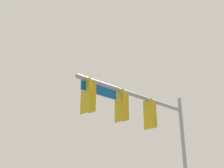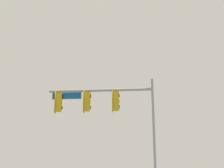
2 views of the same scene
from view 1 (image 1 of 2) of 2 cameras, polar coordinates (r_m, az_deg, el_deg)
The scene contains 1 object.
signal_pole_near at distance 12.98m, azimuth 5.13°, elevation -6.67°, with size 6.02×1.72×7.17m.
Camera 1 is at (6.81, -1.25, 1.92)m, focal length 50.00 mm.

